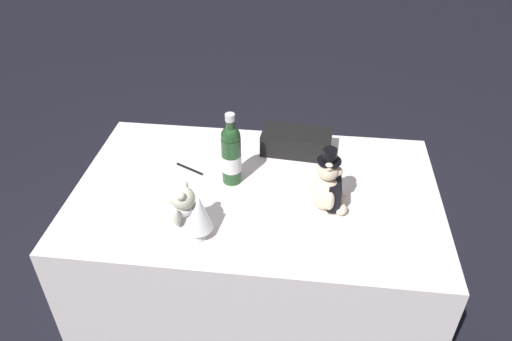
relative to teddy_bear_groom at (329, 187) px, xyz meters
name	(u,v)px	position (x,y,z in m)	size (l,w,h in m)	color
ground_plane	(256,310)	(0.29, -0.08, -0.90)	(12.00, 12.00, 0.00)	black
reception_table	(256,256)	(0.29, -0.08, -0.50)	(1.52, 0.93, 0.80)	white
teddy_bear_groom	(329,187)	(0.00, 0.00, 0.00)	(0.15, 0.16, 0.28)	beige
teddy_bear_bride	(189,214)	(0.50, 0.21, -0.01)	(0.20, 0.16, 0.22)	white
champagne_bottle	(231,154)	(0.40, -0.13, 0.03)	(0.08, 0.08, 0.33)	#1E4321
signing_pen	(191,169)	(0.59, -0.18, -0.10)	(0.14, 0.08, 0.01)	black
gift_case_black	(296,142)	(0.14, -0.39, -0.05)	(0.33, 0.18, 0.11)	black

